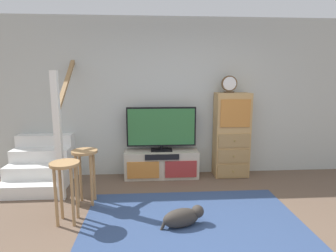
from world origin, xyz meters
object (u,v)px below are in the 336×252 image
television (161,128)px  desk_clock (229,84)px  bar_stool_near (66,178)px  dog (183,217)px  media_console (162,164)px  bar_stool_far (85,165)px  side_cabinet (231,135)px

television → desk_clock: size_ratio=4.12×
bar_stool_near → dog: size_ratio=1.40×
dog → bar_stool_near: bearing=171.9°
bar_stool_near → television: bearing=51.1°
media_console → dog: (0.18, -1.64, -0.12)m
desk_clock → bar_stool_near: size_ratio=0.38×
desk_clock → bar_stool_near: 2.92m
desk_clock → bar_stool_near: (-2.32, -1.44, -1.04)m
media_console → dog: 1.65m
television → bar_stool_far: television is taller
media_console → television: (0.00, 0.02, 0.63)m
side_cabinet → bar_stool_near: side_cabinet is taller
side_cabinet → bar_stool_near: size_ratio=1.95×
side_cabinet → bar_stool_far: 2.48m
bar_stool_far → dog: 1.49m
media_console → bar_stool_far: (-1.07, -0.96, 0.32)m
dog → media_console: bearing=96.2°
desk_clock → bar_stool_far: bearing=-156.6°
bar_stool_near → dog: bar_stool_near is taller
bar_stool_near → side_cabinet: bearing=31.3°
bar_stool_far → television: bearing=42.5°
television → bar_stool_near: television is taller
bar_stool_far → dog: bar_stool_far is taller
television → bar_stool_near: size_ratio=1.57×
bar_stool_near → bar_stool_far: size_ratio=0.99×
side_cabinet → desk_clock: (-0.08, -0.02, 0.87)m
dog → television: bearing=96.1°
side_cabinet → bar_stool_near: bearing=-148.7°
media_console → television: size_ratio=1.07×
media_console → bar_stool_far: size_ratio=1.66×
media_console → bar_stool_near: bar_stool_near is taller
side_cabinet → desk_clock: bearing=-168.9°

